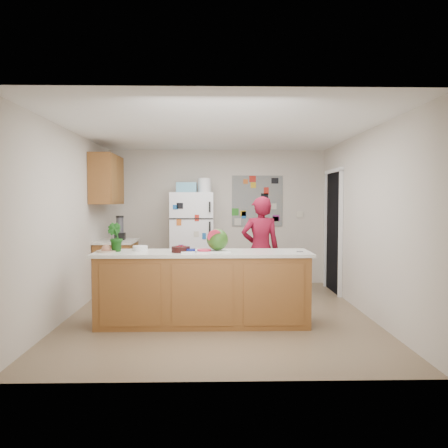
{
  "coord_description": "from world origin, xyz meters",
  "views": [
    {
      "loc": [
        -0.06,
        -5.92,
        1.55
      ],
      "look_at": [
        0.08,
        0.2,
        1.23
      ],
      "focal_mm": 35.0,
      "sensor_mm": 36.0,
      "label": 1
    }
  ],
  "objects_px": {
    "refrigerator": "(192,240)",
    "watermelon": "(217,240)",
    "cherry_bowl": "(181,249)",
    "person": "(260,249)"
  },
  "relations": [
    {
      "from": "refrigerator",
      "to": "watermelon",
      "type": "bearing_deg",
      "value": -79.63
    },
    {
      "from": "refrigerator",
      "to": "watermelon",
      "type": "height_order",
      "value": "refrigerator"
    },
    {
      "from": "watermelon",
      "to": "cherry_bowl",
      "type": "bearing_deg",
      "value": -169.49
    },
    {
      "from": "person",
      "to": "watermelon",
      "type": "height_order",
      "value": "person"
    },
    {
      "from": "person",
      "to": "cherry_bowl",
      "type": "distance_m",
      "value": 1.71
    },
    {
      "from": "refrigerator",
      "to": "cherry_bowl",
      "type": "xyz_separation_m",
      "value": [
        -0.02,
        -2.44,
        0.11
      ]
    },
    {
      "from": "person",
      "to": "watermelon",
      "type": "relative_size",
      "value": 6.02
    },
    {
      "from": "watermelon",
      "to": "refrigerator",
      "type": "bearing_deg",
      "value": 100.37
    },
    {
      "from": "cherry_bowl",
      "to": "refrigerator",
      "type": "bearing_deg",
      "value": 89.47
    },
    {
      "from": "refrigerator",
      "to": "cherry_bowl",
      "type": "bearing_deg",
      "value": -90.53
    }
  ]
}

